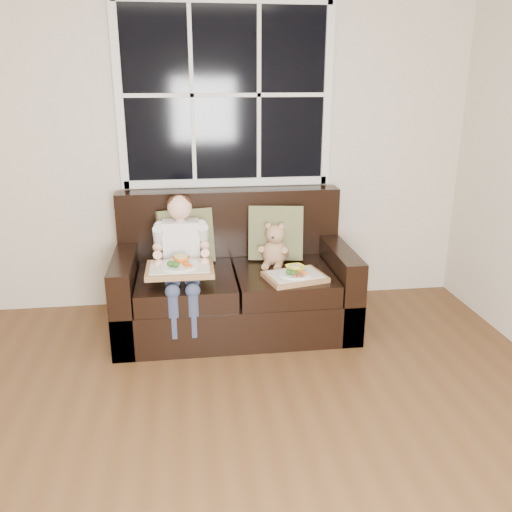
{
  "coord_description": "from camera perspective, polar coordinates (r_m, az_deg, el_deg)",
  "views": [
    {
      "loc": [
        -0.0,
        -1.73,
        1.79
      ],
      "look_at": [
        0.48,
        1.85,
        0.58
      ],
      "focal_mm": 38.0,
      "sensor_mm": 36.0,
      "label": 1
    }
  ],
  "objects": [
    {
      "name": "child",
      "position": [
        3.8,
        -7.86,
        0.72
      ],
      "size": [
        0.38,
        0.59,
        0.85
      ],
      "color": "silver",
      "rests_on": "loveseat"
    },
    {
      "name": "room_walls",
      "position": [
        1.74,
        -7.71,
        11.87
      ],
      "size": [
        4.52,
        5.02,
        2.71
      ],
      "color": "beige",
      "rests_on": "ground"
    },
    {
      "name": "pillow_right",
      "position": [
        4.11,
        2.08,
        2.45
      ],
      "size": [
        0.43,
        0.25,
        0.42
      ],
      "rotation": [
        -0.21,
        0.0,
        -0.16
      ],
      "color": "olive",
      "rests_on": "loveseat"
    },
    {
      "name": "loveseat",
      "position": [
        4.04,
        -2.36,
        -3.03
      ],
      "size": [
        1.7,
        0.92,
        0.96
      ],
      "color": "black",
      "rests_on": "ground"
    },
    {
      "name": "tray_left",
      "position": [
        3.63,
        -8.02,
        -1.22
      ],
      "size": [
        0.45,
        0.34,
        0.1
      ],
      "rotation": [
        0.0,
        0.0,
        -0.01
      ],
      "color": "#A06948",
      "rests_on": "child"
    },
    {
      "name": "window_back",
      "position": [
        4.22,
        -3.23,
        16.56
      ],
      "size": [
        1.62,
        0.04,
        1.37
      ],
      "color": "black",
      "rests_on": "room_walls"
    },
    {
      "name": "pillow_left",
      "position": [
        4.06,
        -7.41,
        2.05
      ],
      "size": [
        0.43,
        0.26,
        0.42
      ],
      "rotation": [
        -0.21,
        0.0,
        0.2
      ],
      "color": "olive",
      "rests_on": "loveseat"
    },
    {
      "name": "tray_right",
      "position": [
        3.75,
        4.12,
        -2.03
      ],
      "size": [
        0.45,
        0.38,
        0.09
      ],
      "rotation": [
        0.0,
        0.0,
        0.23
      ],
      "color": "#A06948",
      "rests_on": "loveseat"
    },
    {
      "name": "teddy_bear",
      "position": [
        4.0,
        2.01,
        0.9
      ],
      "size": [
        0.23,
        0.27,
        0.33
      ],
      "rotation": [
        0.0,
        0.0,
        -0.32
      ],
      "color": "tan",
      "rests_on": "loveseat"
    }
  ]
}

